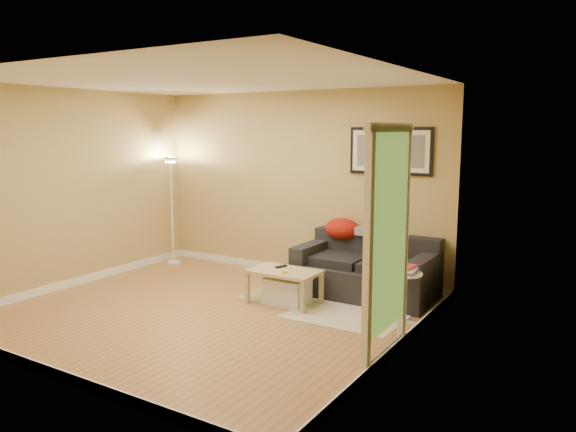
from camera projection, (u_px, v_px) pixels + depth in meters
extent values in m
plane|color=#AB7849|center=(208.00, 313.00, 6.33)|extent=(4.50, 4.50, 0.00)
plane|color=white|center=(203.00, 79.00, 5.93)|extent=(4.50, 4.50, 0.00)
plane|color=tan|center=(298.00, 185.00, 7.81)|extent=(4.50, 0.00, 4.50)
plane|color=tan|center=(44.00, 227.00, 4.45)|extent=(4.50, 0.00, 4.50)
plane|color=tan|center=(73.00, 188.00, 7.29)|extent=(0.00, 4.00, 4.00)
plane|color=tan|center=(400.00, 216.00, 4.96)|extent=(0.00, 4.00, 4.00)
cube|color=white|center=(297.00, 271.00, 8.00)|extent=(4.50, 0.02, 0.10)
cube|color=white|center=(55.00, 373.00, 4.65)|extent=(4.50, 0.02, 0.10)
cube|color=white|center=(80.00, 280.00, 7.48)|extent=(0.02, 4.00, 0.10)
cube|color=white|center=(394.00, 349.00, 5.16)|extent=(0.02, 4.00, 0.10)
cube|color=beige|center=(345.00, 316.00, 6.20)|extent=(1.25, 0.85, 0.01)
cube|color=#668C4C|center=(272.00, 298.00, 6.87)|extent=(0.70, 0.50, 0.01)
cube|color=black|center=(281.00, 266.00, 6.72)|extent=(0.09, 0.17, 0.02)
cylinder|color=yellow|center=(284.00, 272.00, 6.44)|extent=(0.07, 0.07, 0.03)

